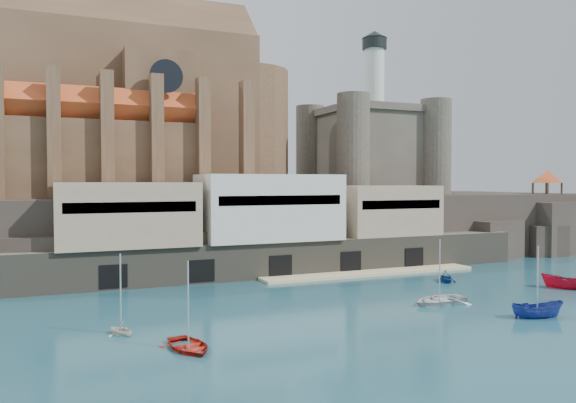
% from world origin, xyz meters
% --- Properties ---
extents(ground, '(300.00, 300.00, 0.00)m').
position_xyz_m(ground, '(0.00, 0.00, 0.00)').
color(ground, '#194755').
rests_on(ground, ground).
extents(promontory, '(100.00, 36.00, 10.00)m').
position_xyz_m(promontory, '(-0.19, 39.37, 4.92)').
color(promontory, black).
rests_on(promontory, ground).
extents(quay, '(70.00, 12.00, 13.05)m').
position_xyz_m(quay, '(-10.19, 23.07, 6.07)').
color(quay, '#5C5749').
rests_on(quay, ground).
extents(church, '(47.00, 25.93, 30.51)m').
position_xyz_m(church, '(-24.13, 41.85, 22.13)').
color(church, '#503825').
rests_on(church, promontory).
extents(castle_keep, '(21.20, 21.20, 29.30)m').
position_xyz_m(castle_keep, '(16.08, 41.08, 18.31)').
color(castle_keep, '#443F35').
rests_on(castle_keep, promontory).
extents(rock_outcrop, '(14.50, 10.50, 8.70)m').
position_xyz_m(rock_outcrop, '(42.00, 25.84, 4.02)').
color(rock_outcrop, black).
rests_on(rock_outcrop, ground).
extents(pavilion, '(6.40, 6.40, 5.40)m').
position_xyz_m(pavilion, '(42.00, 26.00, 12.73)').
color(pavilion, '#503825').
rests_on(pavilion, rock_outcrop).
extents(boat_0, '(3.83, 1.64, 5.20)m').
position_xyz_m(boat_0, '(-27.33, -5.21, 0.00)').
color(boat_0, '#AD190E').
rests_on(boat_0, ground).
extents(boat_2, '(2.29, 2.26, 4.76)m').
position_xyz_m(boat_2, '(3.27, -8.11, 0.00)').
color(boat_2, navy).
rests_on(boat_2, ground).
extents(boat_4, '(2.82, 2.45, 2.79)m').
position_xyz_m(boat_4, '(-31.35, 0.71, 0.00)').
color(boat_4, silver).
rests_on(boat_4, ground).
extents(boat_5, '(2.63, 2.64, 4.98)m').
position_xyz_m(boat_5, '(16.98, 0.78, 0.00)').
color(boat_5, '#AA0B24').
rests_on(boat_5, ground).
extents(boat_6, '(2.05, 4.72, 6.40)m').
position_xyz_m(boat_6, '(-0.98, 0.04, 0.00)').
color(boat_6, silver).
rests_on(boat_6, ground).
extents(boat_7, '(3.33, 2.67, 3.35)m').
position_xyz_m(boat_7, '(7.40, 9.50, 0.00)').
color(boat_7, navy).
rests_on(boat_7, ground).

